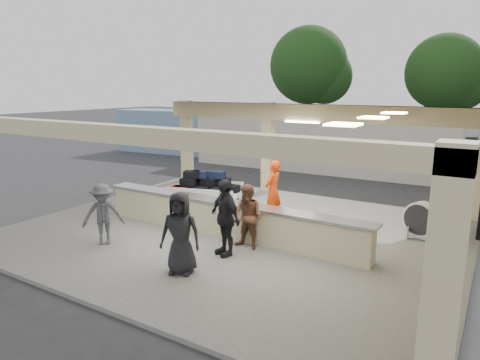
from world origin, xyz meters
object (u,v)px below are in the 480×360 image
Objects in this scene: luggage_cart at (205,188)px; passenger_c at (103,214)px; container_white at (318,142)px; container_blue at (195,132)px; drum_fan at (421,219)px; baggage_handler at (273,191)px; passenger_b at (225,217)px; baggage_counter at (226,219)px; passenger_d at (180,233)px; passenger_a at (248,217)px.

luggage_cart is 1.58× the size of passenger_c.
container_white is 8.61m from container_blue.
drum_fan is 0.55× the size of baggage_handler.
baggage_counter is at bearing 145.76° from passenger_b.
baggage_handler is 3.06m from passenger_b.
passenger_d is at bearing -56.43° from passenger_c.
baggage_counter is 0.63× the size of container_white.
baggage_counter is 1.42m from passenger_b.
drum_fan is 0.55× the size of passenger_b.
passenger_d reaches higher than baggage_counter.
container_blue is at bearing 134.72° from passenger_a.
container_white is at bearing 70.50° from luggage_cart.
baggage_counter is 4.96× the size of passenger_a.
passenger_c is at bearing -136.94° from baggage_counter.
luggage_cart is 6.68m from drum_fan.
baggage_counter is 7.94× the size of drum_fan.
passenger_b is (2.76, -2.97, 0.21)m from luggage_cart.
passenger_b is at bearing 59.53° from passenger_d.
passenger_d is 0.14× the size of container_white.
passenger_c is 2.83m from passenger_d.
luggage_cart is 2.46× the size of drum_fan.
luggage_cart is at bearing -56.62° from container_blue.
container_blue is (-8.55, 0.99, -0.07)m from container_white.
baggage_handler is 1.13× the size of passenger_a.
passenger_b is at bearing -110.71° from passenger_a.
luggage_cart is 9.15m from container_white.
passenger_d is at bearing -101.94° from passenger_a.
passenger_d reaches higher than passenger_a.
container_white is at bearing 36.91° from passenger_c.
baggage_counter is 11.11m from container_white.
container_blue reaches higher than luggage_cart.
drum_fan is (4.60, 2.50, 0.07)m from baggage_counter.
baggage_counter is 2.75m from luggage_cart.
passenger_b is 1.39m from passenger_d.
baggage_handler reaches higher than passenger_d.
passenger_a is 0.90× the size of passenger_d.
container_white reaches higher than passenger_b.
baggage_counter is 3.22× the size of luggage_cart.
baggage_counter is at bearing -7.00° from passenger_c.
luggage_cart is at bearing -87.44° from baggage_handler.
luggage_cart is 3.83m from passenger_a.
passenger_b is (0.72, -1.14, 0.45)m from baggage_counter.
passenger_b is 17.04m from container_blue.
baggage_handler is 0.18× the size of container_blue.
passenger_b is 1.17× the size of passenger_c.
drum_fan is at bearing -16.03° from passenger_c.
passenger_b is (0.27, -3.05, 0.01)m from baggage_handler.
passenger_c is (-3.06, -1.05, -0.14)m from passenger_b.
baggage_handler is 4.41m from passenger_d.
container_blue is (-14.80, 9.44, 0.68)m from drum_fan.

